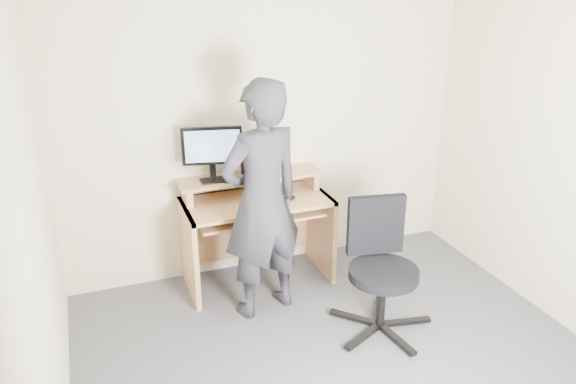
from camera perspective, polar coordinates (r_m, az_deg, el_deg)
ground at (r=3.89m, az=6.89°, el=-18.55°), size 3.50×3.50×0.00m
back_wall at (r=4.75m, az=-2.14°, el=6.44°), size 3.50×0.02×2.50m
desk at (r=4.73m, az=-3.46°, el=-2.69°), size 1.20×0.60×0.91m
monitor at (r=4.47m, az=-7.72°, el=4.33°), size 0.47×0.14×0.45m
external_drive at (r=4.63m, az=-4.20°, el=2.86°), size 0.07×0.13×0.20m
travel_mug at (r=4.70m, az=-1.73°, el=3.20°), size 0.09×0.09×0.19m
smartphone at (r=4.67m, az=-1.55°, el=1.86°), size 0.10×0.14×0.01m
charger at (r=4.51m, az=-6.20°, el=1.16°), size 0.05×0.04×0.03m
headphones at (r=4.69m, az=-5.32°, el=1.89°), size 0.16×0.16×0.06m
keyboard at (r=4.54m, az=-2.58°, el=-2.13°), size 0.48×0.25×0.03m
mouse at (r=4.56m, az=0.17°, el=-0.58°), size 0.11×0.08×0.04m
office_chair at (r=4.15m, az=9.37°, el=-7.06°), size 0.76×0.75×0.96m
person at (r=4.12m, az=-2.68°, el=-0.99°), size 0.76×0.59×1.83m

